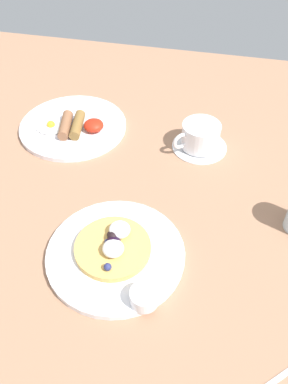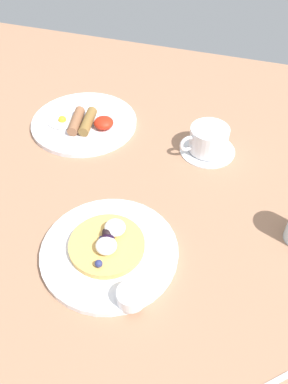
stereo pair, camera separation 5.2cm
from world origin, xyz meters
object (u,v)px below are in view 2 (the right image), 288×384
object	(u,v)px
pancake_plate	(111,252)
breakfast_plate	(84,122)
coffee_cup	(208,139)
coffee_saucer	(207,150)
syrup_ramekin	(131,296)

from	to	relation	value
pancake_plate	breakfast_plate	xyz separation A→B (cm)	(-21.01, 35.09, -0.07)
coffee_cup	coffee_saucer	bearing A→B (deg)	40.52
pancake_plate	breakfast_plate	size ratio (longest dim) A/B	0.95
syrup_ramekin	breakfast_plate	bearing A→B (deg)	122.69
coffee_saucer	breakfast_plate	bearing A→B (deg)	178.83
breakfast_plate	coffee_cup	xyz separation A→B (cm)	(31.66, -0.74, 3.04)
syrup_ramekin	pancake_plate	bearing A→B (deg)	129.39
breakfast_plate	coffee_cup	world-z (taller)	coffee_cup
coffee_saucer	coffee_cup	distance (cm)	3.31
syrup_ramekin	coffee_saucer	xyz separation A→B (cm)	(3.88, 42.82, -2.28)
pancake_plate	coffee_saucer	distance (cm)	36.08
syrup_ramekin	coffee_cup	world-z (taller)	coffee_cup
coffee_saucer	coffee_cup	size ratio (longest dim) A/B	1.25
coffee_cup	pancake_plate	bearing A→B (deg)	-107.23
breakfast_plate	coffee_saucer	distance (cm)	31.78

